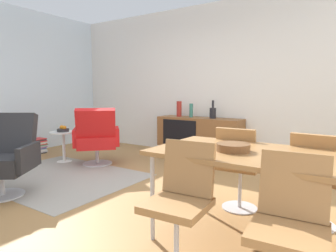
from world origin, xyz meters
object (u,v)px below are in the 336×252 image
wooden_bowl_on_table (233,147)px  sideboard (199,133)px  dining_chair_back_right (316,176)px  dining_chair_front_right (290,226)px  lounge_chair_red (97,137)px  side_table_round (64,143)px  magazine_stack (35,146)px  vase_sculptural_dark (213,112)px  fruit_bowl (63,129)px  dining_table (258,158)px  vase_ceramic_small (191,110)px  dining_chair_back_left (239,165)px  vase_cobalt (179,109)px  armchair_black_shell (3,155)px  dining_chair_front_left (181,200)px

wooden_bowl_on_table → sideboard: bearing=122.2°
dining_chair_back_right → dining_chair_front_right: size_ratio=1.00×
lounge_chair_red → side_table_round: lounge_chair_red is taller
dining_chair_back_right → lounge_chair_red: lounge_chair_red is taller
side_table_round → magazine_stack: bearing=174.2°
vase_sculptural_dark → fruit_bowl: bearing=-140.4°
dining_table → side_table_round: (-3.56, 0.90, -0.38)m
sideboard → vase_sculptural_dark: vase_sculptural_dark is taller
vase_sculptural_dark → dining_chair_front_right: 3.67m
sideboard → dining_chair_front_right: bearing=-55.1°
vase_ceramic_small → fruit_bowl: vase_ceramic_small is taller
vase_ceramic_small → dining_chair_back_left: 2.62m
magazine_stack → vase_cobalt: bearing=33.7°
dining_chair_front_right → armchair_black_shell: size_ratio=0.90×
magazine_stack → dining_chair_front_left: bearing=-20.2°
vase_cobalt → dining_chair_front_left: (1.91, -3.11, -0.40)m
vase_cobalt → vase_ceramic_small: size_ratio=1.15×
side_table_round → magazine_stack: size_ratio=1.26×
sideboard → magazine_stack: sideboard is taller
vase_cobalt → wooden_bowl_on_table: 3.35m
sideboard → fruit_bowl: 2.40m
sideboard → magazine_stack: bearing=-150.7°
lounge_chair_red → fruit_bowl: (-0.65, -0.15, 0.09)m
vase_sculptural_dark → dining_table: size_ratio=0.20×
vase_ceramic_small → vase_cobalt: bearing=180.0°
wooden_bowl_on_table → armchair_black_shell: bearing=-170.6°
sideboard → dining_chair_back_right: (2.17, -1.99, 0.03)m
vase_cobalt → fruit_bowl: 2.13m
vase_cobalt → wooden_bowl_on_table: vase_cobalt is taller
dining_chair_front_left → magazine_stack: bearing=159.8°
dining_chair_front_left → armchair_black_shell: 2.44m
sideboard → dining_chair_back_right: size_ratio=1.87×
sideboard → wooden_bowl_on_table: size_ratio=6.15×
sideboard → vase_sculptural_dark: 0.47m
armchair_black_shell → side_table_round: bearing=118.8°
dining_chair_back_right → dining_chair_back_left: bearing=-180.0°
dining_table → wooden_bowl_on_table: bearing=-160.1°
dining_chair_back_right → magazine_stack: bearing=174.9°
dining_chair_back_right → fruit_bowl: bearing=175.1°
lounge_chair_red → dining_chair_front_left: bearing=-32.1°
dining_chair_front_right → fruit_bowl: size_ratio=4.28×
dining_chair_back_left → vase_ceramic_small: bearing=129.6°
dining_table → dining_chair_back_left: dining_chair_back_left is taller
dining_chair_front_left → side_table_round: bearing=155.6°
dining_chair_front_left → dining_chair_back_right: same height
vase_sculptural_dark → lounge_chair_red: 2.06m
dining_chair_back_left → lounge_chair_red: 2.62m
dining_table → vase_cobalt: bearing=131.5°
dining_chair_front_left → lounge_chair_red: bearing=147.9°
vase_cobalt → magazine_stack: vase_cobalt is taller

